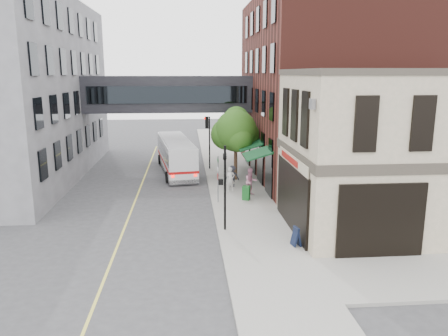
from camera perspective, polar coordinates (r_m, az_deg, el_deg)
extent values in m
plane|color=#38383A|center=(21.50, -0.48, -10.27)|extent=(120.00, 120.00, 0.00)
cube|color=gray|center=(34.94, 1.01, -1.21)|extent=(4.00, 60.00, 0.15)
cube|color=tan|center=(24.56, 20.56, 1.73)|extent=(10.00, 8.00, 8.15)
cube|color=#38332B|center=(24.54, 20.57, 1.90)|extent=(10.12, 8.12, 0.50)
cube|color=#38332B|center=(24.20, 21.32, 11.60)|extent=(10.12, 8.12, 0.30)
cube|color=black|center=(23.36, 8.83, -3.75)|extent=(0.14, 6.40, 3.40)
cube|color=black|center=(23.35, 8.73, -3.75)|extent=(0.04, 5.90, 3.00)
cube|color=maroon|center=(23.46, 8.50, 1.23)|extent=(0.03, 3.60, 0.32)
cube|color=#491D16|center=(36.67, 13.61, 10.03)|extent=(12.00, 18.00, 14.00)
cube|color=#0D3B22|center=(34.27, 2.97, 3.49)|extent=(1.80, 13.00, 0.40)
cube|color=black|center=(37.85, -7.25, 9.58)|extent=(14.00, 3.00, 3.00)
cube|color=black|center=(36.31, -7.34, 9.46)|extent=(13.00, 0.08, 1.40)
cube|color=black|center=(39.40, -7.16, 9.69)|extent=(13.00, 0.08, 1.40)
cylinder|color=black|center=(22.64, 0.13, -2.67)|extent=(0.12, 0.12, 4.50)
cube|color=black|center=(22.54, -0.43, -1.82)|extent=(0.25, 0.22, 0.30)
imported|color=black|center=(22.24, 0.13, 1.94)|extent=(0.20, 0.16, 1.00)
cylinder|color=black|center=(37.30, -1.90, 3.29)|extent=(0.12, 0.12, 4.50)
cube|color=black|center=(37.24, -2.25, 3.82)|extent=(0.25, 0.22, 0.30)
cube|color=black|center=(37.05, -2.26, 5.96)|extent=(0.28, 0.28, 1.00)
sphere|color=#FF0C05|center=(37.01, -2.52, 6.50)|extent=(0.18, 0.18, 0.18)
cylinder|color=gray|center=(27.66, -0.78, -1.49)|extent=(0.08, 0.08, 3.00)
cube|color=white|center=(27.50, -0.83, -0.08)|extent=(0.03, 0.75, 0.22)
cube|color=#0C591E|center=(27.38, -0.83, 1.04)|extent=(0.03, 0.70, 0.18)
cube|color=#B20C0C|center=(27.61, -0.83, -1.09)|extent=(0.03, 0.30, 0.40)
cylinder|color=#382619|center=(33.67, 1.53, 0.84)|extent=(0.28, 0.28, 2.80)
sphere|color=#265416|center=(33.28, 1.55, 4.89)|extent=(3.20, 3.20, 3.20)
sphere|color=#265416|center=(33.92, 2.80, 4.34)|extent=(2.20, 2.20, 2.20)
sphere|color=#265416|center=(33.54, 0.30, 4.44)|extent=(2.40, 2.40, 2.40)
sphere|color=#265416|center=(33.79, 1.62, 6.37)|extent=(2.00, 2.00, 2.00)
cube|color=#D8CC4C|center=(31.10, -11.17, -3.30)|extent=(0.12, 40.00, 0.01)
cube|color=silver|center=(37.22, -6.30, 1.74)|extent=(3.60, 10.40, 2.57)
cube|color=black|center=(37.14, -6.32, 2.41)|extent=(3.63, 10.23, 0.93)
cube|color=#B20C0C|center=(37.30, -6.29, 1.07)|extent=(3.66, 10.43, 0.20)
cylinder|color=black|center=(33.69, -7.39, -1.18)|extent=(0.39, 0.91, 0.89)
cylinder|color=black|center=(33.96, -3.67, -0.99)|extent=(0.39, 0.91, 0.89)
cylinder|color=black|center=(40.60, -8.38, 1.11)|extent=(0.39, 0.91, 0.89)
cylinder|color=black|center=(40.82, -5.28, 1.25)|extent=(0.39, 0.91, 0.89)
imported|color=silver|center=(30.41, 0.85, -1.49)|extent=(0.70, 0.54, 1.69)
imported|color=pink|center=(29.49, 3.51, -1.79)|extent=(1.07, 0.93, 1.85)
imported|color=#22232A|center=(31.57, 1.11, -1.08)|extent=(1.15, 0.90, 1.57)
cube|color=#14591E|center=(28.48, 2.92, -3.27)|extent=(0.58, 0.55, 0.92)
cube|color=#101932|center=(21.39, 9.40, -8.79)|extent=(0.43, 0.57, 0.93)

